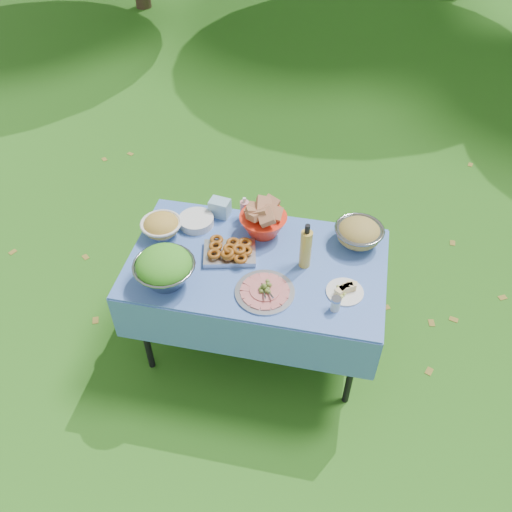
% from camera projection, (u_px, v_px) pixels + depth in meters
% --- Properties ---
extents(ground, '(80.00, 80.00, 0.00)m').
position_uv_depth(ground, '(256.00, 341.00, 3.62)').
color(ground, '#163E0B').
rests_on(ground, ground).
extents(picnic_table, '(1.46, 0.86, 0.76)m').
position_uv_depth(picnic_table, '(256.00, 305.00, 3.36)').
color(picnic_table, '#82B7FA').
rests_on(picnic_table, ground).
extents(salad_bowl, '(0.35, 0.35, 0.22)m').
position_uv_depth(salad_bowl, '(164.00, 268.00, 2.90)').
color(salad_bowl, gray).
rests_on(salad_bowl, picnic_table).
extents(pasta_bowl_white, '(0.28, 0.28, 0.13)m').
position_uv_depth(pasta_bowl_white, '(161.00, 226.00, 3.21)').
color(pasta_bowl_white, silver).
rests_on(pasta_bowl_white, picnic_table).
extents(plate_stack, '(0.27, 0.27, 0.05)m').
position_uv_depth(plate_stack, '(196.00, 221.00, 3.30)').
color(plate_stack, silver).
rests_on(plate_stack, picnic_table).
extents(wipes_box, '(0.13, 0.10, 0.11)m').
position_uv_depth(wipes_box, '(220.00, 208.00, 3.34)').
color(wipes_box, '#87B8D1').
rests_on(wipes_box, picnic_table).
extents(sanitizer_bottle, '(0.07, 0.07, 0.16)m').
position_uv_depth(sanitizer_bottle, '(245.00, 208.00, 3.30)').
color(sanitizer_bottle, pink).
rests_on(sanitizer_bottle, picnic_table).
extents(bread_bowl, '(0.36, 0.36, 0.19)m').
position_uv_depth(bread_bowl, '(263.00, 220.00, 3.20)').
color(bread_bowl, red).
rests_on(bread_bowl, picnic_table).
extents(pasta_bowl_steel, '(0.31, 0.31, 0.15)m').
position_uv_depth(pasta_bowl_steel, '(359.00, 233.00, 3.15)').
color(pasta_bowl_steel, gray).
rests_on(pasta_bowl_steel, picnic_table).
extents(fried_tray, '(0.34, 0.27, 0.07)m').
position_uv_depth(fried_tray, '(230.00, 251.00, 3.10)').
color(fried_tray, '#B6B5BA').
rests_on(fried_tray, picnic_table).
extents(charcuterie_platter, '(0.39, 0.39, 0.07)m').
position_uv_depth(charcuterie_platter, '(265.00, 288.00, 2.89)').
color(charcuterie_platter, '#ADAFB5').
rests_on(charcuterie_platter, picnic_table).
extents(oil_bottle, '(0.08, 0.08, 0.30)m').
position_uv_depth(oil_bottle, '(306.00, 246.00, 2.97)').
color(oil_bottle, gold).
rests_on(oil_bottle, picnic_table).
extents(cheese_plate, '(0.26, 0.26, 0.06)m').
position_uv_depth(cheese_plate, '(345.00, 289.00, 2.90)').
color(cheese_plate, silver).
rests_on(cheese_plate, picnic_table).
extents(shaker, '(0.07, 0.07, 0.09)m').
position_uv_depth(shaker, '(336.00, 304.00, 2.81)').
color(shaker, silver).
rests_on(shaker, picnic_table).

